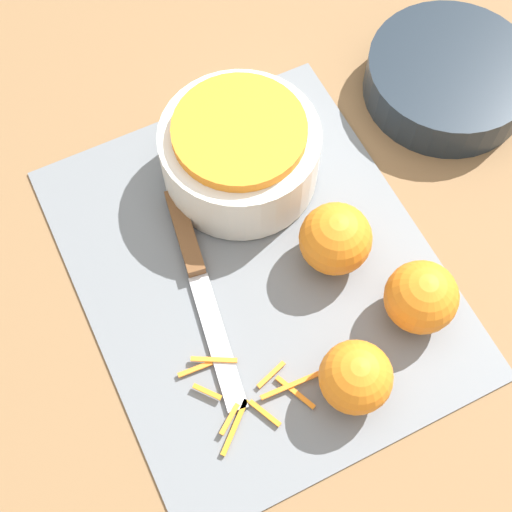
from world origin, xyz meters
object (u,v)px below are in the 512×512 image
orange_left (335,239)px  bowl_dark (448,78)px  knife (192,256)px  bowl_speckled (240,152)px  orange_right (356,377)px  orange_back (421,297)px

orange_left → bowl_dark: bearing=120.6°
knife → orange_left: (0.07, 0.14, 0.03)m
bowl_speckled → orange_right: bowl_speckled is taller
bowl_dark → orange_back: 0.31m
knife → orange_left: 0.16m
bowl_speckled → orange_right: size_ratio=2.44×
orange_left → orange_back: (0.10, 0.05, -0.00)m
bowl_dark → knife: size_ratio=0.78×
orange_right → bowl_dark: bearing=133.9°
knife → orange_back: (0.16, 0.19, 0.03)m
knife → bowl_dark: bearing=110.2°
bowl_speckled → orange_back: 0.26m
bowl_speckled → bowl_dark: (0.00, 0.29, -0.02)m
bowl_dark → orange_left: orange_left is taller
bowl_speckled → knife: (0.08, -0.10, -0.04)m
bowl_dark → orange_left: bearing=-59.4°
orange_right → orange_left: bearing=158.7°
bowl_dark → orange_right: size_ratio=2.75×
bowl_dark → orange_right: (0.28, -0.30, 0.02)m
bowl_dark → knife: 0.39m
orange_right → orange_back: orange_back is taller
bowl_dark → orange_back: bearing=-38.8°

